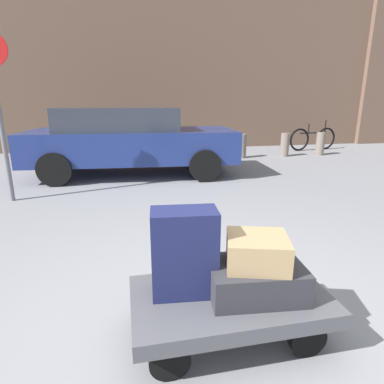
% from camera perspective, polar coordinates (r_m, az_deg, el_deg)
% --- Properties ---
extents(ground_plane, '(60.00, 60.00, 0.00)m').
position_cam_1_polar(ground_plane, '(2.38, 6.51, -24.43)').
color(ground_plane, gray).
extents(luggage_cart, '(1.26, 0.70, 0.34)m').
position_cam_1_polar(luggage_cart, '(2.21, 6.73, -19.14)').
color(luggage_cart, '#4C4C51').
rests_on(luggage_cart, ground_plane).
extents(suitcase_charcoal_rear_right, '(0.63, 0.45, 0.21)m').
position_cam_1_polar(suitcase_charcoal_rear_right, '(2.14, 11.25, -15.02)').
color(suitcase_charcoal_rear_right, '#2D2D33').
rests_on(suitcase_charcoal_rear_right, luggage_cart).
extents(suitcase_navy_front_right, '(0.43, 0.27, 0.56)m').
position_cam_1_polar(suitcase_navy_front_right, '(2.04, -1.36, -10.73)').
color(suitcase_navy_front_right, '#191E47').
rests_on(suitcase_navy_front_right, luggage_cart).
extents(duffel_bag_tan_topmost_pile, '(0.45, 0.43, 0.19)m').
position_cam_1_polar(duffel_bag_tan_topmost_pile, '(2.05, 11.54, -10.26)').
color(duffel_bag_tan_topmost_pile, '#9E7F56').
rests_on(duffel_bag_tan_topmost_pile, suitcase_charcoal_rear_right).
extents(parked_car, '(4.43, 2.18, 1.42)m').
position_cam_1_polar(parked_car, '(7.05, -11.00, 9.21)').
color(parked_car, navy).
rests_on(parked_car, ground_plane).
extents(bicycle_leaning, '(1.75, 0.27, 0.96)m').
position_cam_1_polar(bicycle_leaning, '(11.30, 20.76, 8.89)').
color(bicycle_leaning, black).
rests_on(bicycle_leaning, ground_plane).
extents(bollard_kerb_near, '(0.24, 0.24, 0.67)m').
position_cam_1_polar(bollard_kerb_near, '(9.21, 8.92, 8.11)').
color(bollard_kerb_near, '#72665B').
rests_on(bollard_kerb_near, ground_plane).
extents(bollard_kerb_mid, '(0.24, 0.24, 0.67)m').
position_cam_1_polar(bollard_kerb_mid, '(9.74, 16.23, 8.10)').
color(bollard_kerb_mid, '#72665B').
rests_on(bollard_kerb_mid, ground_plane).
extents(bollard_kerb_far, '(0.24, 0.24, 0.67)m').
position_cam_1_polar(bollard_kerb_far, '(10.33, 21.92, 7.99)').
color(bollard_kerb_far, '#72665B').
rests_on(bollard_kerb_far, ground_plane).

